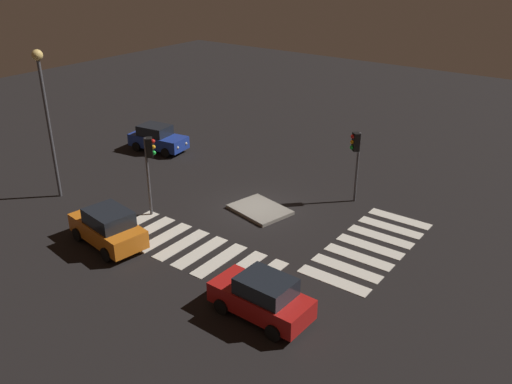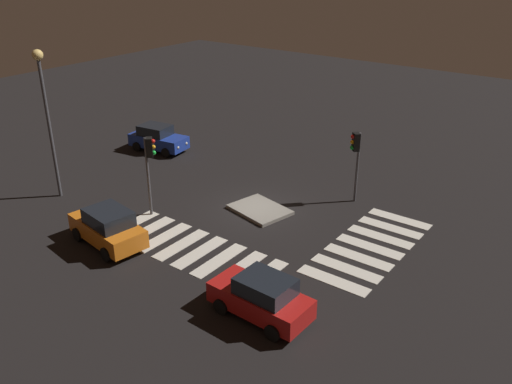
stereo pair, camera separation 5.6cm
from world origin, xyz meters
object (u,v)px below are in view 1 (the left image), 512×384
at_px(traffic_island, 260,210).
at_px(traffic_light_south, 149,157).
at_px(car_orange, 108,227).
at_px(car_blue, 158,138).
at_px(street_lamp, 45,100).
at_px(car_red, 262,297).
at_px(traffic_light_north, 356,150).

xyz_separation_m(traffic_island, traffic_light_south, (-4.19, -3.54, 3.08)).
distance_m(traffic_island, traffic_light_south, 6.29).
relative_size(car_orange, traffic_light_south, 1.04).
distance_m(car_blue, street_lamp, 9.65).
relative_size(traffic_island, street_lamp, 0.42).
bearing_deg(street_lamp, car_red, -7.44).
bearing_deg(traffic_island, car_orange, -117.54).
bearing_deg(traffic_light_north, car_red, 52.61).
bearing_deg(traffic_light_south, traffic_light_north, 2.19).
bearing_deg(traffic_light_north, street_lamp, -13.21).
bearing_deg(car_orange, street_lamp, -7.55).
bearing_deg(car_red, street_lamp, -5.58).
distance_m(car_orange, traffic_light_north, 13.09).
bearing_deg(street_lamp, traffic_light_south, 14.47).
height_order(car_red, street_lamp, street_lamp).
xyz_separation_m(car_red, street_lamp, (-15.29, 2.00, 4.59)).
distance_m(traffic_island, traffic_light_north, 5.92).
distance_m(traffic_island, car_red, 8.81).
height_order(car_orange, car_red, car_orange).
bearing_deg(traffic_light_north, traffic_light_south, -2.18).
xyz_separation_m(car_red, traffic_light_north, (-1.92, 11.04, 2.11)).
xyz_separation_m(traffic_light_north, traffic_light_south, (-7.50, -7.52, 0.21)).
height_order(car_red, traffic_light_south, traffic_light_south).
bearing_deg(traffic_light_north, car_orange, 10.35).
bearing_deg(car_red, car_blue, -30.86).
height_order(car_orange, traffic_light_north, traffic_light_north).
bearing_deg(car_orange, traffic_light_south, -71.65).
bearing_deg(car_blue, car_red, -40.27).
bearing_deg(car_orange, traffic_island, -108.82).
height_order(car_red, traffic_light_north, traffic_light_north).
relative_size(car_red, car_blue, 0.97).
height_order(car_blue, traffic_light_north, traffic_light_north).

